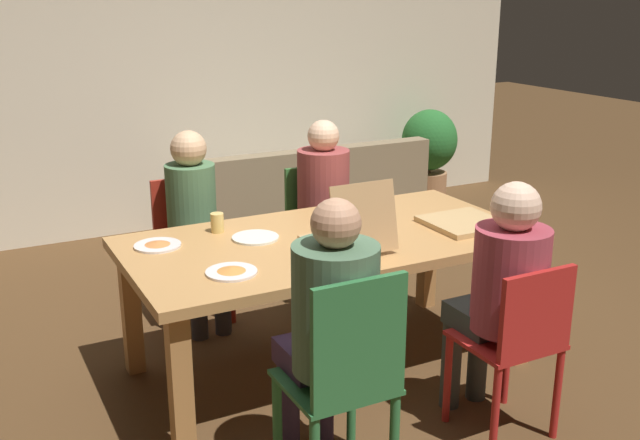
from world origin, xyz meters
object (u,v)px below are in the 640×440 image
Objects in this scene: chair_2 at (518,340)px; pizza_box_1 at (347,237)px; person_1 at (327,196)px; potted_plant at (429,149)px; plate_0 at (231,271)px; plate_1 at (158,245)px; chair_0 at (190,244)px; plate_2 at (255,238)px; person_3 at (330,318)px; pizza_box_0 at (464,223)px; person_0 at (195,213)px; dining_table at (329,253)px; drinking_glass_1 at (217,223)px; drinking_glass_0 at (351,202)px; couch at (305,200)px; chair_1 at (318,225)px; person_2 at (502,285)px; chair_3 at (346,377)px.

chair_2 is 2.02× the size of pizza_box_1.
person_1 is 1.32× the size of potted_plant.
plate_1 is (-0.20, 0.52, -0.00)m from plate_0.
person_1 reaches higher than plate_1.
potted_plant is (2.01, 1.67, -0.19)m from person_1.
chair_0 is 3.59× the size of plate_2.
chair_0 is 1.89m from person_3.
person_3 is 3.13× the size of pizza_box_0.
person_0 is 1.32× the size of potted_plant.
dining_table is 0.94m from person_1.
drinking_glass_1 is (-0.04, 1.20, 0.07)m from person_3.
drinking_glass_0 is 3.08m from potted_plant.
person_1 is 1.52m from couch.
dining_table is at bearing -35.25° from drinking_glass_1.
plate_0 is (-0.65, -0.26, 0.10)m from dining_table.
chair_1 is 0.95× the size of potted_plant.
chair_2 is at bearing -90.00° from chair_1.
person_2 reaches higher than plate_2.
plate_1 reaches higher than plate_2.
plate_1 is (-1.28, -0.70, 0.28)m from chair_1.
chair_0 is 2.00m from chair_3.
chair_2 is at bearing -44.81° from plate_1.
dining_table is at bearing 93.59° from pizza_box_1.
plate_1 is (-1.28, 1.27, 0.26)m from chair_2.
chair_3 is at bearing -114.38° from dining_table.
drinking_glass_1 is (-0.92, 1.35, 0.31)m from chair_2.
person_1 is at bearing -140.23° from potted_plant.
pizza_box_1 reaches higher than chair_1.
chair_1 is 2.04m from person_3.
chair_3 is (-0.88, 0.01, 0.03)m from chair_2.
person_1 is at bearing 76.82° from drinking_glass_0.
pizza_box_1 reaches higher than plate_0.
chair_0 is 0.27m from person_0.
pizza_box_0 is at bearing 3.68° from plate_0.
person_3 reaches higher than couch.
pizza_box_0 is 0.66m from drinking_glass_0.
person_0 reaches higher than pizza_box_0.
pizza_box_1 is (0.46, 0.68, 0.07)m from person_3.
drinking_glass_1 is (-0.04, -0.54, 0.10)m from person_0.
chair_0 is at bearing 168.77° from person_1.
person_3 is at bearing -90.00° from chair_0.
chair_1 is 2.54m from potted_plant.
chair_3 reaches higher than plate_2.
person_2 is (0.88, -1.76, 0.01)m from person_0.
chair_2 is 0.98m from pizza_box_1.
plate_0 is at bearing -131.33° from chair_1.
person_0 is 1.00× the size of person_1.
drinking_glass_0 is (-0.12, -0.53, 0.11)m from person_1.
person_1 is 11.60× the size of drinking_glass_1.
person_0 reaches higher than drinking_glass_0.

